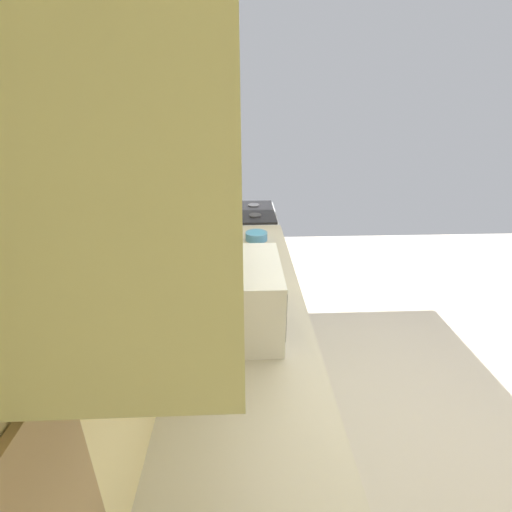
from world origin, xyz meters
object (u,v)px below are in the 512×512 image
object	(u,v)px
kettle	(260,257)
bowl	(256,236)
microwave	(240,296)
oven_range	(243,257)

from	to	relation	value
kettle	bowl	bearing A→B (deg)	0.00
microwave	kettle	distance (m)	0.64
oven_range	bowl	size ratio (longest dim) A/B	6.81
microwave	kettle	world-z (taller)	microwave
oven_range	kettle	bearing A→B (deg)	-174.94
kettle	microwave	bearing A→B (deg)	168.97
bowl	kettle	bearing A→B (deg)	-180.00
microwave	kettle	bearing A→B (deg)	-11.03
microwave	bowl	world-z (taller)	microwave
oven_range	microwave	bearing A→B (deg)	179.33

